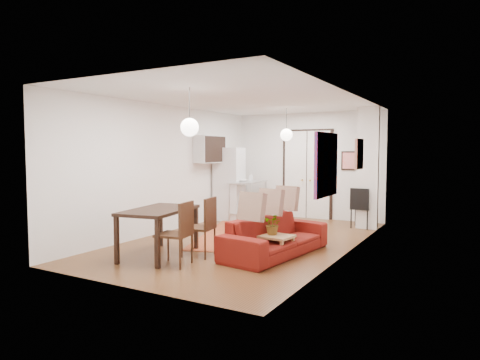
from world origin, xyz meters
The scene contains 27 objects.
floor centered at (0.00, 0.00, 0.00)m, with size 7.00×7.00×0.00m, color brown.
ceiling centered at (0.00, 0.00, 2.90)m, with size 4.20×7.00×0.02m, color silver.
wall_back centered at (0.00, 3.50, 1.45)m, with size 4.20×0.02×2.90m, color white.
wall_front centered at (0.00, -3.50, 1.45)m, with size 4.20×0.02×2.90m, color white.
wall_left centered at (-2.10, 0.00, 1.45)m, with size 0.02×7.00×2.90m, color white.
wall_right centered at (2.10, 0.00, 1.45)m, with size 0.02×7.00×2.90m, color white.
double_doors centered at (0.00, 3.46, 1.20)m, with size 1.44×0.06×2.50m, color white.
stub_partition centered at (1.85, 2.55, 1.45)m, with size 0.50×0.10×2.90m, color white.
wall_cabinet centered at (-1.92, 1.50, 1.90)m, with size 0.35×1.00×0.70m, color silver.
painting_popart centered at (2.08, -1.25, 1.65)m, with size 0.05×1.00×1.00m, color red.
painting_abstract centered at (2.08, 0.80, 1.80)m, with size 0.05×0.50×0.60m, color beige.
poster_back centered at (1.15, 3.47, 1.60)m, with size 0.40×0.03×0.50m, color red.
print_left centered at (-2.07, 2.00, 1.95)m, with size 0.03×0.44×0.54m, color #A56744.
pendant_back centered at (0.00, 2.00, 2.25)m, with size 0.30×0.30×0.80m.
pendant_front centered at (0.00, -2.00, 2.25)m, with size 0.30×0.30×0.80m.
kilim_rug centered at (-0.56, 0.89, 0.01)m, with size 1.63×4.35×0.01m, color #AC4F2B.
sofa centered at (1.01, -0.81, 0.34)m, with size 0.91×2.33×0.68m, color maroon.
coffee_table centered at (0.94, -0.97, 0.34)m, with size 0.92×0.57×0.39m.
potted_plant centered at (1.04, -0.97, 0.58)m, with size 0.34×0.30×0.38m, color #3C6C30.
kitchen_counter centered at (-1.34, 2.51, 0.69)m, with size 0.86×1.43×1.04m.
bowl centered at (-1.34, 2.21, 1.07)m, with size 0.24×0.24×0.06m, color silver.
soap_bottle centered at (-1.39, 2.76, 1.14)m, with size 0.10×0.10×0.22m, color #5193B0.
fridge centered at (-1.74, 2.17, 0.97)m, with size 0.69×0.69×1.94m, color silver.
dining_table centered at (-0.74, -1.92, 0.75)m, with size 1.12×1.66×0.85m.
dining_chair_near centered at (-0.14, -1.47, 0.61)m, with size 0.58×0.75×1.05m.
dining_chair_far centered at (-0.14, -2.17, 0.61)m, with size 0.58×0.75×1.05m.
black_side_chair centered at (1.70, 2.73, 0.57)m, with size 0.45×0.45×0.97m.
Camera 1 is at (4.18, -7.73, 1.88)m, focal length 32.00 mm.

